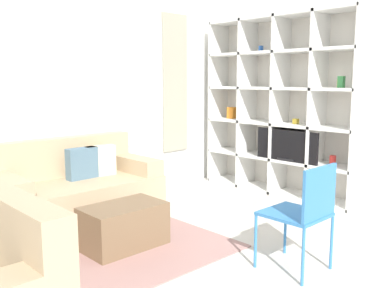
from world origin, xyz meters
name	(u,v)px	position (x,y,z in m)	size (l,w,h in m)	color
wall_back	(74,92)	(0.00, 3.19, 1.36)	(6.12, 0.11, 2.70)	white
wall_right	(310,92)	(2.50, 1.58, 1.35)	(0.07, 4.35, 2.70)	white
area_rug	(65,263)	(-0.93, 1.73, 0.01)	(2.81, 1.65, 0.01)	gray
shelving_unit	(282,107)	(2.28, 1.87, 1.15)	(0.42, 2.24, 2.32)	silver
couch_main	(75,191)	(-0.30, 2.70, 0.32)	(1.73, 0.89, 0.87)	tan
ottoman	(124,226)	(-0.38, 1.69, 0.20)	(0.73, 0.44, 0.40)	brown
folding_chair	(304,208)	(0.37, 0.31, 0.52)	(0.44, 0.46, 0.86)	#3375B7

